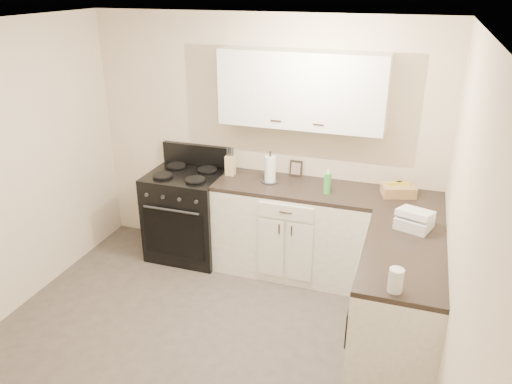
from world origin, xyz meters
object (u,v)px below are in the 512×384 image
(stove, at_px, (188,215))
(wicker_basket, at_px, (398,190))
(knife_block, at_px, (230,165))
(countertop_grill, at_px, (414,222))
(paper_towel, at_px, (270,169))

(stove, bearing_deg, wicker_basket, 2.83)
(knife_block, bearing_deg, countertop_grill, -21.74)
(countertop_grill, bearing_deg, knife_block, 179.28)
(stove, relative_size, knife_block, 4.63)
(paper_towel, bearing_deg, stove, -177.11)
(paper_towel, height_order, countertop_grill, paper_towel)
(knife_block, bearing_deg, paper_towel, -10.22)
(wicker_basket, bearing_deg, countertop_grill, -75.44)
(paper_towel, bearing_deg, wicker_basket, 2.78)
(knife_block, xyz_separation_m, countertop_grill, (1.82, -0.63, -0.05))
(wicker_basket, height_order, countertop_grill, wicker_basket)
(knife_block, xyz_separation_m, wicker_basket, (1.65, 0.00, -0.05))
(knife_block, relative_size, countertop_grill, 0.78)
(stove, xyz_separation_m, paper_towel, (0.90, 0.05, 0.61))
(knife_block, distance_m, wicker_basket, 1.65)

